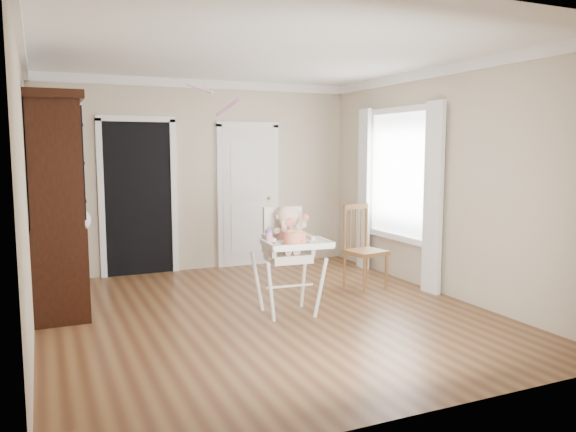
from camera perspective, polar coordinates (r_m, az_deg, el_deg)
name	(u,v)px	position (r m, az deg, el deg)	size (l,w,h in m)	color
floor	(267,314)	(6.03, -2.16, -9.92)	(5.00, 5.00, 0.00)	#502E1B
ceiling	(266,52)	(5.85, -2.28, 16.30)	(5.00, 5.00, 0.00)	white
wall_back	(202,176)	(8.16, -8.76, 4.06)	(4.50, 4.50, 0.00)	#C3B098
wall_left	(26,194)	(5.38, -25.10, 2.04)	(5.00, 5.00, 0.00)	#C3B098
wall_right	(442,181)	(6.94, 15.33, 3.40)	(5.00, 5.00, 0.00)	#C3B098
crown_molding	(266,58)	(5.84, -2.28, 15.72)	(4.50, 5.00, 0.12)	white
doorway	(138,195)	(7.97, -14.96, 2.10)	(1.06, 0.05, 2.22)	black
closet_door	(248,197)	(8.37, -4.04, 1.96)	(0.96, 0.09, 2.13)	white
window_right	(397,183)	(7.54, 11.04, 3.30)	(0.13, 1.84, 2.30)	white
high_chair	(288,248)	(5.87, 0.03, -3.25)	(0.72, 0.86, 1.15)	white
baby	(288,231)	(5.87, -0.04, -1.57)	(0.33, 0.26, 0.52)	beige
cake	(295,238)	(5.54, 0.69, -2.24)	(0.28, 0.28, 0.13)	silver
sippy_cup	(269,236)	(5.61, -1.95, -2.02)	(0.07, 0.07, 0.18)	pink
china_cabinet	(56,204)	(6.44, -22.51, 1.09)	(0.61, 1.36, 2.30)	black
dining_chair	(364,249)	(7.09, 7.71, -3.38)	(0.50, 0.50, 1.04)	brown
streamer	(200,89)	(6.15, -8.98, 12.67)	(0.03, 0.50, 0.02)	pink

